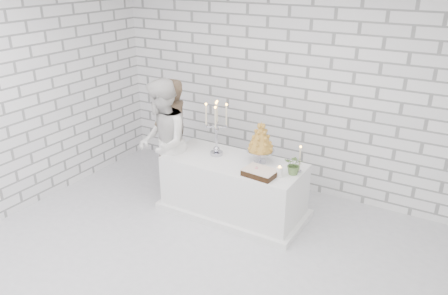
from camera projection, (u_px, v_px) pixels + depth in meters
ground at (210, 284)px, 4.64m from camera, size 6.00×5.00×0.01m
wall_back at (306, 89)px, 6.04m from camera, size 6.00×0.01×3.00m
wall_left at (2, 103)px, 5.47m from camera, size 0.01×5.00×3.00m
cake_table at (233, 187)px, 5.83m from camera, size 1.80×0.80×0.75m
groom at (172, 136)px, 6.28m from camera, size 0.47×0.65×1.65m
bride at (162, 143)px, 5.92m from camera, size 1.02×1.07×1.74m
candelabra at (216, 129)px, 5.72m from camera, size 0.37×0.37×0.73m
croquembouche at (261, 142)px, 5.54m from camera, size 0.41×0.41×0.55m
chocolate_cake at (260, 173)px, 5.27m from camera, size 0.40×0.30×0.08m
pillar_candle at (279, 172)px, 5.24m from camera, size 0.08×0.08×0.12m
extra_taper at (300, 160)px, 5.32m from camera, size 0.06×0.06×0.32m
flowers at (294, 165)px, 5.28m from camera, size 0.25×0.22×0.25m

